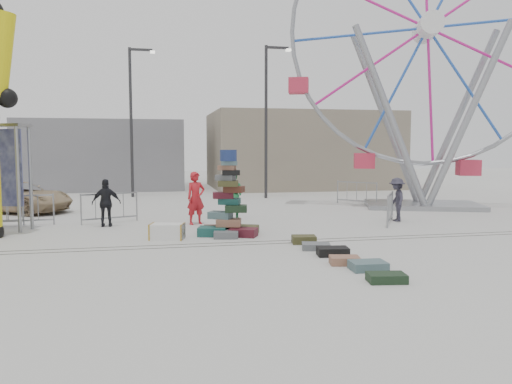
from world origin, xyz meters
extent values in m
plane|color=#9E9E99|center=(0.00, 0.00, 0.00)|extent=(90.00, 90.00, 0.00)
cube|color=#47443F|center=(0.00, 0.60, 0.00)|extent=(40.00, 0.04, 0.01)
cube|color=#47443F|center=(0.00, 1.00, 0.00)|extent=(40.00, 0.04, 0.01)
cube|color=gray|center=(7.00, 20.00, 2.50)|extent=(12.00, 8.00, 5.00)
cube|color=gray|center=(-6.00, 22.00, 2.20)|extent=(10.00, 8.00, 4.40)
cylinder|color=#2D2D30|center=(3.00, 13.00, 4.00)|extent=(0.16, 0.16, 8.00)
cube|color=#2D2D30|center=(3.60, 13.00, 7.90)|extent=(1.20, 0.15, 0.12)
cube|color=silver|center=(4.20, 13.00, 7.80)|extent=(0.25, 0.25, 0.12)
cylinder|color=#2D2D30|center=(-4.00, 15.00, 4.00)|extent=(0.16, 0.16, 8.00)
cube|color=#2D2D30|center=(-3.40, 15.00, 7.90)|extent=(1.20, 0.15, 0.12)
cube|color=silver|center=(-2.80, 15.00, 7.80)|extent=(0.25, 0.25, 0.12)
cube|color=#1C544F|center=(-1.13, 2.20, 0.14)|extent=(0.98, 0.79, 0.28)
cube|color=#541622|center=(-0.21, 1.90, 0.13)|extent=(0.97, 0.85, 0.26)
cube|color=#4E2519|center=(-0.96, 2.71, 0.12)|extent=(0.80, 0.59, 0.24)
cube|color=#434221|center=(-0.05, 2.41, 0.13)|extent=(0.92, 0.79, 0.26)
cube|color=slate|center=(-0.77, 1.75, 0.11)|extent=(0.80, 0.60, 0.21)
cube|color=black|center=(-0.44, 2.76, 0.12)|extent=(0.84, 0.73, 0.24)
cube|color=#9A674E|center=(-0.62, 2.20, 0.40)|extent=(0.85, 0.67, 0.24)
cube|color=slate|center=(-0.87, 2.32, 0.62)|extent=(0.83, 0.74, 0.21)
cube|color=#1C321D|center=(-0.40, 2.11, 0.83)|extent=(0.74, 0.57, 0.21)
cube|color=#1C544F|center=(-0.57, 2.36, 1.04)|extent=(0.75, 0.63, 0.19)
cube|color=#541622|center=(-0.77, 2.37, 1.23)|extent=(0.65, 0.47, 0.19)
cube|color=#4E2519|center=(-0.45, 2.20, 1.42)|extent=(0.71, 0.63, 0.19)
cube|color=#434221|center=(-0.64, 2.15, 1.61)|extent=(0.67, 0.52, 0.17)
cube|color=slate|center=(-0.70, 2.32, 1.78)|extent=(0.67, 0.61, 0.17)
cube|color=black|center=(-0.54, 2.18, 1.94)|extent=(0.59, 0.45, 0.15)
cube|color=#9A674E|center=(-0.66, 2.27, 2.09)|extent=(0.61, 0.52, 0.15)
cube|color=slate|center=(-0.60, 2.16, 2.23)|extent=(0.53, 0.39, 0.13)
cylinder|color=navy|center=(-0.62, 2.20, 2.46)|extent=(0.51, 0.51, 0.34)
cylinder|color=#D9CD0B|center=(-7.19, 3.26, 5.40)|extent=(0.96, 0.65, 2.53)
sphere|color=black|center=(-7.07, 3.26, 4.16)|extent=(0.58, 0.58, 0.58)
cube|color=gray|center=(9.03, 7.57, 0.10)|extent=(5.66, 4.45, 0.20)
cylinder|color=gray|center=(7.24, 7.26, 3.96)|extent=(3.35, 1.43, 8.04)
cylinder|color=gray|center=(10.23, 6.20, 3.96)|extent=(3.35, 1.43, 8.04)
cylinder|color=gray|center=(7.83, 8.94, 3.96)|extent=(3.35, 1.43, 8.04)
cylinder|color=gray|center=(10.83, 7.88, 3.96)|extent=(3.35, 1.43, 8.04)
cylinder|color=white|center=(9.03, 7.57, 7.93)|extent=(1.66, 2.39, 0.99)
torus|color=gray|center=(9.03, 7.57, 7.93)|extent=(11.47, 4.21, 12.09)
cube|color=#C22943|center=(9.03, 7.57, 1.49)|extent=(1.14, 1.14, 0.69)
cylinder|color=gray|center=(-6.95, 4.35, 1.71)|extent=(0.11, 0.11, 3.41)
cube|color=silver|center=(-2.50, 1.91, 0.23)|extent=(1.09, 0.80, 0.46)
cube|color=#434221|center=(1.26, 0.47, 0.11)|extent=(0.74, 0.58, 0.22)
cube|color=slate|center=(1.33, -0.40, 0.09)|extent=(0.84, 0.68, 0.17)
cube|color=black|center=(1.50, -1.23, 0.11)|extent=(0.83, 0.59, 0.22)
cube|color=#9A674E|center=(1.44, -2.15, 0.10)|extent=(0.76, 0.58, 0.19)
cube|color=slate|center=(1.75, -2.76, 0.10)|extent=(0.82, 0.60, 0.20)
cube|color=#1C321D|center=(1.70, -3.76, 0.09)|extent=(0.82, 0.57, 0.18)
imported|color=#B51922|center=(-1.42, 4.64, 0.93)|extent=(0.79, 0.65, 1.86)
imported|color=#186230|center=(0.05, 5.66, 0.91)|extent=(1.09, 1.12, 1.82)
imported|color=black|center=(-4.46, 4.70, 0.82)|extent=(0.96, 0.41, 1.63)
imported|color=#2B2836|center=(5.86, 3.89, 0.80)|extent=(0.81, 1.14, 1.60)
imported|color=tan|center=(-8.42, 9.40, 0.64)|extent=(5.04, 4.11, 1.28)
camera|label=1|loc=(-2.86, -12.86, 2.71)|focal=35.00mm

